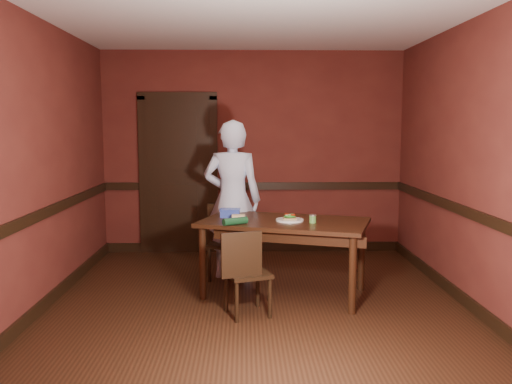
{
  "coord_description": "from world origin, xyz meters",
  "views": [
    {
      "loc": [
        -0.12,
        -5.04,
        1.71
      ],
      "look_at": [
        0.0,
        0.35,
        1.05
      ],
      "focal_mm": 38.0,
      "sensor_mm": 36.0,
      "label": 1
    }
  ],
  "objects_px": {
    "cheese_saucer": "(238,218)",
    "chair_near": "(248,272)",
    "sandwich_plate": "(290,219)",
    "food_tub": "(230,213)",
    "dining_table": "(284,258)",
    "chair_far": "(228,243)",
    "person": "(232,200)",
    "sauce_jar": "(313,219)"
  },
  "relations": [
    {
      "from": "dining_table",
      "to": "chair_far",
      "type": "distance_m",
      "value": 0.82
    },
    {
      "from": "sandwich_plate",
      "to": "sauce_jar",
      "type": "xyz_separation_m",
      "value": [
        0.22,
        -0.12,
        0.02
      ]
    },
    {
      "from": "chair_near",
      "to": "cheese_saucer",
      "type": "xyz_separation_m",
      "value": [
        -0.09,
        0.62,
        0.39
      ]
    },
    {
      "from": "person",
      "to": "food_tub",
      "type": "bearing_deg",
      "value": 94.75
    },
    {
      "from": "sandwich_plate",
      "to": "cheese_saucer",
      "type": "xyz_separation_m",
      "value": [
        -0.51,
        0.06,
        0.0
      ]
    },
    {
      "from": "sauce_jar",
      "to": "cheese_saucer",
      "type": "bearing_deg",
      "value": 166.46
    },
    {
      "from": "person",
      "to": "sandwich_plate",
      "type": "distance_m",
      "value": 0.91
    },
    {
      "from": "sauce_jar",
      "to": "food_tub",
      "type": "xyz_separation_m",
      "value": [
        -0.82,
        0.36,
        0.0
      ]
    },
    {
      "from": "dining_table",
      "to": "food_tub",
      "type": "height_order",
      "value": "food_tub"
    },
    {
      "from": "dining_table",
      "to": "chair_near",
      "type": "xyz_separation_m",
      "value": [
        -0.38,
        -0.6,
        0.02
      ]
    },
    {
      "from": "person",
      "to": "food_tub",
      "type": "xyz_separation_m",
      "value": [
        -0.01,
        -0.44,
        -0.08
      ]
    },
    {
      "from": "chair_far",
      "to": "sandwich_plate",
      "type": "relative_size",
      "value": 2.97
    },
    {
      "from": "chair_far",
      "to": "cheese_saucer",
      "type": "relative_size",
      "value": 4.7
    },
    {
      "from": "sauce_jar",
      "to": "food_tub",
      "type": "relative_size",
      "value": 0.39
    },
    {
      "from": "person",
      "to": "cheese_saucer",
      "type": "xyz_separation_m",
      "value": [
        0.07,
        -0.63,
        -0.1
      ]
    },
    {
      "from": "food_tub",
      "to": "chair_near",
      "type": "bearing_deg",
      "value": -75.26
    },
    {
      "from": "cheese_saucer",
      "to": "chair_near",
      "type": "bearing_deg",
      "value": -81.98
    },
    {
      "from": "dining_table",
      "to": "sandwich_plate",
      "type": "relative_size",
      "value": 5.88
    },
    {
      "from": "food_tub",
      "to": "chair_far",
      "type": "bearing_deg",
      "value": 98.77
    },
    {
      "from": "dining_table",
      "to": "food_tub",
      "type": "xyz_separation_m",
      "value": [
        -0.55,
        0.22,
        0.43
      ]
    },
    {
      "from": "chair_near",
      "to": "food_tub",
      "type": "relative_size",
      "value": 3.69
    },
    {
      "from": "chair_near",
      "to": "person",
      "type": "bearing_deg",
      "value": -101.59
    },
    {
      "from": "dining_table",
      "to": "chair_far",
      "type": "xyz_separation_m",
      "value": [
        -0.59,
        0.57,
        0.03
      ]
    },
    {
      "from": "dining_table",
      "to": "sauce_jar",
      "type": "relative_size",
      "value": 19.63
    },
    {
      "from": "dining_table",
      "to": "food_tub",
      "type": "bearing_deg",
      "value": 176.97
    },
    {
      "from": "chair_near",
      "to": "sandwich_plate",
      "type": "bearing_deg",
      "value": -146.05
    },
    {
      "from": "sauce_jar",
      "to": "person",
      "type": "bearing_deg",
      "value": 134.88
    },
    {
      "from": "person",
      "to": "sauce_jar",
      "type": "height_order",
      "value": "person"
    },
    {
      "from": "person",
      "to": "cheese_saucer",
      "type": "bearing_deg",
      "value": 103.31
    },
    {
      "from": "dining_table",
      "to": "cheese_saucer",
      "type": "relative_size",
      "value": 9.32
    },
    {
      "from": "food_tub",
      "to": "cheese_saucer",
      "type": "bearing_deg",
      "value": -62.38
    },
    {
      "from": "sandwich_plate",
      "to": "cheese_saucer",
      "type": "relative_size",
      "value": 1.58
    },
    {
      "from": "dining_table",
      "to": "cheese_saucer",
      "type": "height_order",
      "value": "cheese_saucer"
    },
    {
      "from": "dining_table",
      "to": "sauce_jar",
      "type": "height_order",
      "value": "sauce_jar"
    },
    {
      "from": "chair_far",
      "to": "chair_near",
      "type": "xyz_separation_m",
      "value": [
        0.22,
        -1.16,
        -0.01
      ]
    },
    {
      "from": "sandwich_plate",
      "to": "food_tub",
      "type": "bearing_deg",
      "value": 157.57
    },
    {
      "from": "chair_far",
      "to": "sandwich_plate",
      "type": "bearing_deg",
      "value": -27.22
    },
    {
      "from": "person",
      "to": "food_tub",
      "type": "distance_m",
      "value": 0.45
    },
    {
      "from": "chair_near",
      "to": "sauce_jar",
      "type": "relative_size",
      "value": 9.57
    },
    {
      "from": "sandwich_plate",
      "to": "cheese_saucer",
      "type": "height_order",
      "value": "sandwich_plate"
    },
    {
      "from": "chair_near",
      "to": "person",
      "type": "xyz_separation_m",
      "value": [
        -0.16,
        1.25,
        0.49
      ]
    },
    {
      "from": "dining_table",
      "to": "chair_far",
      "type": "bearing_deg",
      "value": 154.49
    }
  ]
}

